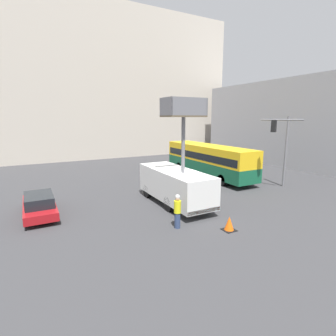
# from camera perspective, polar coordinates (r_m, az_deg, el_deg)

# --- Properties ---
(ground_plane) EXTENTS (120.00, 120.00, 0.00)m
(ground_plane) POSITION_cam_1_polar(r_m,az_deg,el_deg) (18.77, 2.41, -7.52)
(ground_plane) COLOR #38383A
(building_backdrop_far) EXTENTS (44.00, 10.00, 21.86)m
(building_backdrop_far) POSITION_cam_1_polar(r_m,az_deg,el_deg) (43.96, -16.92, 16.97)
(building_backdrop_far) COLOR #BCB2A3
(building_backdrop_far) RESTS_ON ground_plane
(building_backdrop_side) EXTENTS (10.00, 28.00, 10.51)m
(building_backdrop_side) POSITION_cam_1_polar(r_m,az_deg,el_deg) (38.37, 28.60, 8.58)
(building_backdrop_side) COLOR #9E9EA3
(building_backdrop_side) RESTS_ON ground_plane
(utility_truck) EXTENTS (2.55, 6.84, 7.11)m
(utility_truck) POSITION_cam_1_polar(r_m,az_deg,el_deg) (17.96, 1.54, -3.13)
(utility_truck) COLOR silver
(utility_truck) RESTS_ON ground_plane
(city_bus) EXTENTS (2.61, 11.68, 3.21)m
(city_bus) POSITION_cam_1_polar(r_m,az_deg,el_deg) (26.81, 8.72, 2.08)
(city_bus) COLOR #145638
(city_bus) RESTS_ON ground_plane
(traffic_light_pole) EXTENTS (3.35, 3.10, 6.06)m
(traffic_light_pole) POSITION_cam_1_polar(r_m,az_deg,el_deg) (23.45, 23.56, 5.51)
(traffic_light_pole) COLOR slate
(traffic_light_pole) RESTS_ON ground_plane
(road_worker_near_truck) EXTENTS (0.38, 0.38, 1.89)m
(road_worker_near_truck) POSITION_cam_1_polar(r_m,az_deg,el_deg) (14.35, 2.07, -9.39)
(road_worker_near_truck) COLOR navy
(road_worker_near_truck) RESTS_ON ground_plane
(road_worker_directing) EXTENTS (0.38, 0.38, 1.83)m
(road_worker_directing) POSITION_cam_1_polar(r_m,az_deg,el_deg) (21.17, 5.42, -2.84)
(road_worker_directing) COLOR navy
(road_worker_directing) RESTS_ON ground_plane
(traffic_cone_near_truck) EXTENTS (0.67, 0.67, 0.76)m
(traffic_cone_near_truck) POSITION_cam_1_polar(r_m,az_deg,el_deg) (14.64, 13.18, -11.75)
(traffic_cone_near_truck) COLOR black
(traffic_cone_near_truck) RESTS_ON ground_plane
(parked_car_curbside) EXTENTS (1.79, 4.71, 1.37)m
(parked_car_curbside) POSITION_cam_1_polar(r_m,az_deg,el_deg) (17.99, -26.22, -7.14)
(parked_car_curbside) COLOR maroon
(parked_car_curbside) RESTS_ON ground_plane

